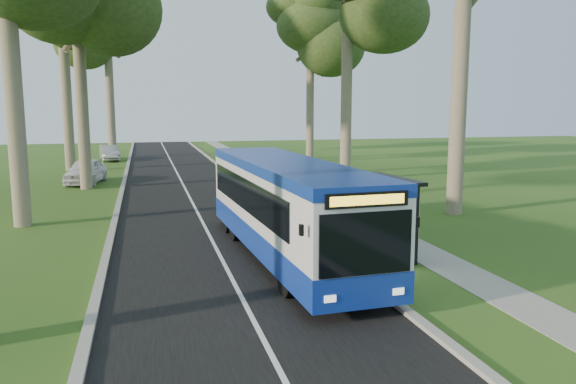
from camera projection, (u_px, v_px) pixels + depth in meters
name	position (u px, v px, depth m)	size (l,w,h in m)	color
ground	(339.00, 261.00, 17.30)	(120.00, 120.00, 0.00)	#2E531A
road	(196.00, 209.00, 26.01)	(7.00, 100.00, 0.02)	black
kerb_east	(269.00, 204.00, 26.86)	(0.25, 100.00, 0.12)	#9E9B93
kerb_west	(117.00, 211.00, 25.14)	(0.25, 100.00, 0.12)	#9E9B93
centre_line	(196.00, 209.00, 26.00)	(0.12, 100.00, 0.01)	white
footpath	(329.00, 203.00, 27.61)	(1.50, 100.00, 0.02)	gray
bus	(287.00, 208.00, 17.47)	(3.00, 11.65, 3.06)	white
bus_stop_sign	(347.00, 212.00, 17.35)	(0.16, 0.32, 2.36)	gray
bus_shelter	(389.00, 203.00, 17.23)	(1.85, 3.07, 2.52)	black
litter_bin	(311.00, 200.00, 25.35)	(0.57, 0.57, 0.99)	black
car_white	(86.00, 171.00, 34.46)	(1.81, 4.51, 1.54)	silver
car_silver	(109.00, 153.00, 48.83)	(1.41, 4.05, 1.34)	#9EA0A5
tree_west_e	(106.00, 16.00, 49.65)	(5.20, 5.20, 17.07)	#7A6B56
tree_east_d	(310.00, 40.00, 46.44)	(5.20, 5.20, 13.64)	#7A6B56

